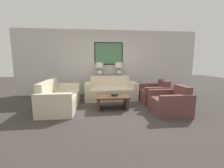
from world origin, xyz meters
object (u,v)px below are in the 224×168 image
table_lamp_right (119,68)px  armchair_near_back_wall (154,94)px  coffee_table (112,99)px  console_table (109,86)px  decorative_bowl (115,95)px  couch_by_back_wall (111,91)px  armchair_near_camera (170,103)px  table_lamp_left (99,68)px  couch_by_side (60,99)px

table_lamp_right → armchair_near_back_wall: 1.84m
coffee_table → console_table: bearing=87.8°
decorative_bowl → armchair_near_back_wall: (1.46, 0.57, -0.15)m
couch_by_back_wall → armchair_near_back_wall: size_ratio=2.05×
table_lamp_right → armchair_near_camera: size_ratio=0.62×
couch_by_back_wall → armchair_near_camera: couch_by_back_wall is taller
table_lamp_right → coffee_table: size_ratio=0.59×
table_lamp_left → armchair_near_back_wall: bearing=-33.7°
console_table → table_lamp_right: (0.40, 0.00, 0.73)m
couch_by_side → console_table: bearing=44.1°
table_lamp_left → decorative_bowl: 1.98m
armchair_near_camera → decorative_bowl: bearing=159.6°
table_lamp_right → couch_by_back_wall: 1.13m
table_lamp_right → coffee_table: bearing=-104.6°
table_lamp_left → coffee_table: size_ratio=0.59×
decorative_bowl → coffee_table: bearing=167.8°
console_table → coffee_table: 1.79m
coffee_table → table_lamp_right: bearing=75.4°
coffee_table → decorative_bowl: decorative_bowl is taller
couch_by_back_wall → coffee_table: bearing=-93.4°
couch_by_back_wall → decorative_bowl: 1.17m
couch_by_back_wall → couch_by_side: same height
console_table → armchair_near_camera: console_table is taller
armchair_near_camera → couch_by_back_wall: bearing=130.5°
couch_by_side → table_lamp_left: bearing=51.9°
decorative_bowl → couch_by_back_wall: bearing=89.9°
console_table → table_lamp_right: table_lamp_right is taller
console_table → decorative_bowl: console_table is taller
table_lamp_left → coffee_table: 2.01m
couch_by_side → couch_by_back_wall: bearing=29.9°
decorative_bowl → armchair_near_camera: armchair_near_camera is taller
table_lamp_left → coffee_table: table_lamp_left is taller
coffee_table → armchair_near_camera: 1.62m
table_lamp_left → decorative_bowl: (0.39, -1.80, -0.71)m
couch_by_side → coffee_table: size_ratio=1.95×
table_lamp_right → coffee_table: (-0.46, -1.79, -0.85)m
table_lamp_left → armchair_near_camera: 3.11m
console_table → table_lamp_right: 0.83m
decorative_bowl → console_table: bearing=89.9°
coffee_table → decorative_bowl: (0.07, -0.01, 0.14)m
decorative_bowl → table_lamp_left: bearing=102.3°
couch_by_back_wall → armchair_near_back_wall: 1.57m
console_table → armchair_near_camera: size_ratio=1.41×
armchair_near_camera → console_table: bearing=121.8°
table_lamp_right → couch_by_side: size_ratio=0.30×
console_table → armchair_near_back_wall: console_table is taller
armchair_near_back_wall → table_lamp_left: bearing=146.3°
console_table → table_lamp_left: 0.83m
console_table → coffee_table: (-0.07, -1.79, -0.12)m
couch_by_side → decorative_bowl: size_ratio=8.88×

